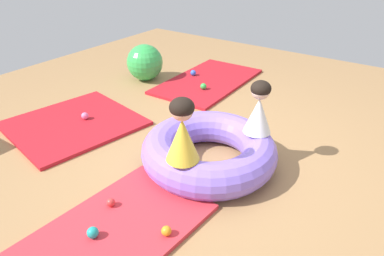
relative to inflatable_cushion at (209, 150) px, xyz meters
name	(u,v)px	position (x,y,z in m)	size (l,w,h in m)	color
ground_plane	(205,156)	(0.12, 0.12, -0.17)	(8.00, 8.00, 0.00)	#9E7549
gym_mat_near_left	(94,247)	(-1.36, 0.10, -0.15)	(1.82, 0.90, 0.04)	red
gym_mat_center_rear	(74,124)	(-0.23, 1.75, -0.15)	(1.37, 1.29, 0.04)	#B21923
gym_mat_near_right	(208,81)	(1.85, 1.20, -0.15)	(1.78, 1.00, 0.04)	#B21923
inflatable_cushion	(209,150)	(0.00, 0.00, 0.00)	(1.30, 1.30, 0.34)	#8466E0
child_in_yellow	(182,131)	(-0.46, -0.03, 0.44)	(0.35, 0.35, 0.56)	yellow
child_in_white	(259,108)	(0.32, -0.33, 0.42)	(0.37, 0.37, 0.52)	white
play_ball_teal	(93,233)	(-1.31, 0.17, -0.08)	(0.09, 0.09, 0.09)	teal
play_ball_blue	(193,73)	(1.88, 1.50, -0.08)	(0.09, 0.09, 0.09)	blue
play_ball_orange	(166,231)	(-0.99, -0.26, -0.09)	(0.08, 0.08, 0.08)	orange
play_ball_red	(111,202)	(-1.00, 0.31, -0.09)	(0.07, 0.07, 0.07)	red
play_ball_green	(203,86)	(1.50, 1.05, -0.08)	(0.09, 0.09, 0.09)	green
play_ball_pink	(85,116)	(-0.09, 1.70, -0.09)	(0.09, 0.09, 0.09)	pink
exercise_ball_large	(145,62)	(1.40, 2.06, 0.11)	(0.55, 0.55, 0.55)	green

